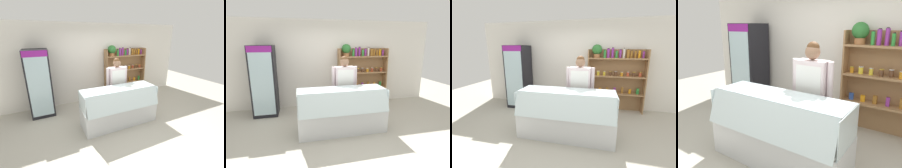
# 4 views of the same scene
# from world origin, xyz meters

# --- Properties ---
(ground_plane) EXTENTS (12.00, 12.00, 0.00)m
(ground_plane) POSITION_xyz_m (0.00, 0.00, 0.00)
(ground_plane) COLOR #B7B2A3
(back_wall) EXTENTS (6.80, 0.10, 2.70)m
(back_wall) POSITION_xyz_m (0.00, 1.96, 1.35)
(back_wall) COLOR white
(back_wall) RESTS_ON ground
(drinks_fridge) EXTENTS (0.64, 0.65, 1.95)m
(drinks_fridge) POSITION_xyz_m (-1.98, 1.48, 0.98)
(drinks_fridge) COLOR black
(drinks_fridge) RESTS_ON ground
(shelving_unit) EXTENTS (1.62, 0.30, 1.97)m
(shelving_unit) POSITION_xyz_m (0.92, 1.75, 1.14)
(shelving_unit) COLOR #9E754C
(shelving_unit) RESTS_ON ground
(deli_display_case) EXTENTS (2.00, 0.75, 1.01)m
(deli_display_case) POSITION_xyz_m (-0.12, 0.07, 0.31)
(deli_display_case) COLOR silver
(deli_display_case) RESTS_ON ground
(shop_clerk) EXTENTS (0.67, 0.25, 1.70)m
(shop_clerk) POSITION_xyz_m (0.09, 0.63, 1.01)
(shop_clerk) COLOR #2D2D38
(shop_clerk) RESTS_ON ground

